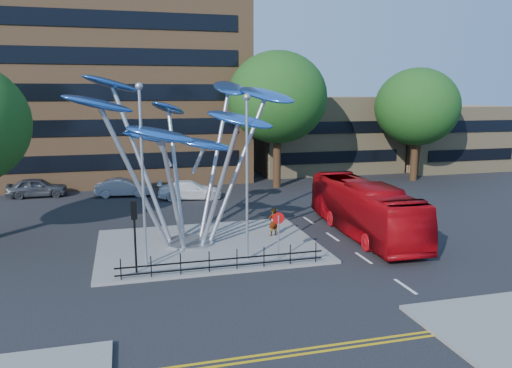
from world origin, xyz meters
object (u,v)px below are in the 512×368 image
object	(u,v)px
tree_far	(417,107)
parked_car_mid	(123,187)
street_lamp_left	(142,160)
pedestrian	(273,222)
traffic_light_island	(134,222)
no_entry_sign_island	(279,228)
parked_car_right	(190,190)
parked_car_left	(37,187)
leaf_sculpture	(184,123)
tree_right	(277,97)
red_bus	(364,209)
street_lamp_right	(247,163)

from	to	relation	value
tree_far	parked_car_mid	bearing A→B (deg)	-178.77
tree_far	parked_car_mid	size ratio (longest dim) A/B	2.41
street_lamp_left	pedestrian	xyz separation A→B (m)	(7.50, 3.20, -4.39)
traffic_light_island	street_lamp_left	bearing A→B (deg)	63.43
no_entry_sign_island	parked_car_right	bearing A→B (deg)	97.91
tree_far	parked_car_left	size ratio (longest dim) A/B	2.32
leaf_sculpture	tree_far	bearing A→B (deg)	32.48
street_lamp_left	traffic_light_island	bearing A→B (deg)	-116.57
tree_right	street_lamp_left	xyz separation A→B (m)	(-12.50, -18.50, -2.68)
tree_far	red_bus	distance (m)	21.66
red_bus	parked_car_right	xyz separation A→B (m)	(-8.79, 13.00, -0.87)
leaf_sculpture	street_lamp_right	world-z (taller)	leaf_sculpture
no_entry_sign_island	pedestrian	world-z (taller)	no_entry_sign_island
traffic_light_island	red_bus	size ratio (longest dim) A/B	0.30
street_lamp_right	street_lamp_left	bearing A→B (deg)	174.29
leaf_sculpture	parked_car_left	size ratio (longest dim) A/B	2.72
red_bus	parked_car_mid	xyz separation A→B (m)	(-13.98, 15.42, -0.87)
tree_far	street_lamp_left	distance (m)	32.37
street_lamp_right	red_bus	xyz separation A→B (m)	(8.00, 2.98, -3.49)
tree_right	pedestrian	size ratio (longest dim) A/B	7.39
street_lamp_left	traffic_light_island	size ratio (longest dim) A/B	2.57
no_entry_sign_island	parked_car_mid	distance (m)	20.35
street_lamp_left	parked_car_mid	bearing A→B (deg)	93.13
no_entry_sign_island	street_lamp_left	bearing A→B (deg)	171.39
no_entry_sign_island	parked_car_right	xyz separation A→B (m)	(-2.29, 16.47, -1.08)
parked_car_left	parked_car_mid	size ratio (longest dim) A/B	1.04
traffic_light_island	parked_car_right	distance (m)	17.25
leaf_sculpture	parked_car_right	bearing A→B (deg)	81.78
traffic_light_island	no_entry_sign_island	size ratio (longest dim) A/B	1.40
no_entry_sign_island	parked_car_left	xyz separation A→B (m)	(-14.32, 20.48, -1.02)
traffic_light_island	parked_car_left	distance (m)	21.85
street_lamp_left	red_bus	world-z (taller)	street_lamp_left
leaf_sculpture	street_lamp_right	size ratio (longest dim) A/B	1.53
tree_right	parked_car_mid	xyz separation A→B (m)	(-13.48, -0.59, -7.30)
traffic_light_island	parked_car_left	bearing A→B (deg)	109.66
tree_right	no_entry_sign_island	world-z (taller)	tree_right
pedestrian	parked_car_right	size ratio (longest dim) A/B	0.32
traffic_light_island	red_bus	xyz separation A→B (m)	(13.50, 3.48, -1.01)
street_lamp_right	red_bus	distance (m)	9.22
tree_far	leaf_sculpture	xyz separation A→B (m)	(-24.07, -15.32, -0.23)
traffic_light_island	tree_far	bearing A→B (deg)	35.84
leaf_sculpture	parked_car_mid	xyz separation A→B (m)	(-3.41, 14.73, -6.13)
leaf_sculpture	traffic_light_island	world-z (taller)	leaf_sculpture
leaf_sculpture	parked_car_left	bearing A→B (deg)	122.15
tree_right	street_lamp_left	world-z (taller)	tree_right
pedestrian	parked_car_right	bearing A→B (deg)	-89.26
leaf_sculpture	pedestrian	distance (m)	7.78
street_lamp_left	parked_car_left	bearing A→B (deg)	111.86
parked_car_right	parked_car_left	bearing A→B (deg)	78.81
street_lamp_right	red_bus	size ratio (longest dim) A/B	0.72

